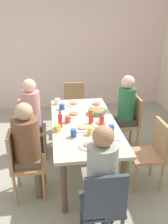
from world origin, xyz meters
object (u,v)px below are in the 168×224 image
person_0 (32,112)px  plate_5 (73,104)px  cup_4 (57,128)px  cup_5 (74,133)px  bottle_2 (101,122)px  chair_3 (75,104)px  person_4 (28,143)px  dining_table (84,128)px  cup_1 (68,119)px  bottle_1 (60,120)px  plate_4 (101,123)px  cup_2 (90,131)px  chair_0 (27,126)px  plate_2 (74,114)px  plate_1 (89,145)px  chair_4 (22,160)px  plate_0 (82,128)px  cup_6 (58,101)px  cup_0 (62,107)px  bottle_0 (91,117)px  person_2 (125,107)px  person_5 (102,177)px  bowl_0 (97,111)px  chair_5 (103,204)px  plate_3 (96,104)px  cup_7 (111,128)px  cup_3 (116,141)px  chair_1 (152,150)px  chair_2 (130,120)px

person_0 → plate_5: (-0.21, 0.64, 0.02)m
cup_4 → cup_5: (0.18, 0.19, 0.01)m
cup_4 → bottle_2: bearing=87.5°
chair_3 → person_4: size_ratio=0.73×
dining_table → cup_1: bearing=-95.9°
person_4 → bottle_1: (-0.36, 0.40, 0.10)m
bottle_1 → plate_4: bearing=90.4°
cup_2 → cup_4: 0.42m
chair_0 → plate_2: 0.77m
chair_3 → plate_1: (1.95, -0.03, 0.25)m
chair_4 → bottle_1: bottle_1 is taller
plate_0 → plate_5: size_ratio=1.13×
cup_4 → cup_6: 0.96m
cup_0 → bottle_0: bearing=33.3°
person_2 → person_5: bearing=-23.3°
person_5 → cup_5: bearing=-167.6°
chair_3 → bowl_0: bearing=12.0°
cup_6 → bottle_0: (0.79, 0.42, 0.04)m
chair_0 → plate_4: bearing=61.2°
chair_5 → cup_5: bearing=-168.8°
plate_3 → cup_4: 1.05m
cup_7 → bottle_2: 0.15m
cup_2 → person_2: bearing=139.9°
bowl_0 → cup_5: 0.77m
person_5 → cup_7: size_ratio=11.52×
chair_5 → plate_0: size_ratio=3.75×
chair_4 → plate_3: size_ratio=3.74×
dining_table → chair_4: bearing=-60.3°
person_5 → plate_5: 1.89m
person_4 → cup_3: size_ratio=9.88×
plate_1 → cup_7: cup_7 is taller
cup_2 → chair_3: bearing=-179.1°
cup_0 → cup_6: size_ratio=0.96×
plate_1 → cup_1: (-0.66, -0.19, 0.03)m
cup_5 → cup_6: bearing=-172.5°
plate_2 → cup_3: (0.89, 0.40, 0.02)m
chair_5 → bottle_2: bottle_2 is taller
chair_1 → cup_1: (-0.49, -1.03, 0.28)m
person_0 → chair_1: 1.81m
plate_0 → bottle_0: (-0.15, 0.14, 0.07)m
plate_1 → cup_5: size_ratio=2.16×
bottle_2 → cup_7: bearing=57.2°
person_4 → bottle_1: bearing=131.8°
chair_1 → bottle_1: 1.24m
chair_3 → cup_0: chair_3 is taller
plate_0 → cup_3: size_ratio=1.92×
bowl_0 → chair_4: bearing=-55.1°
cup_0 → bottle_1: bearing=-4.9°
plate_4 → cup_6: (-0.85, -0.55, 0.03)m
chair_2 → plate_2: chair_2 is taller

